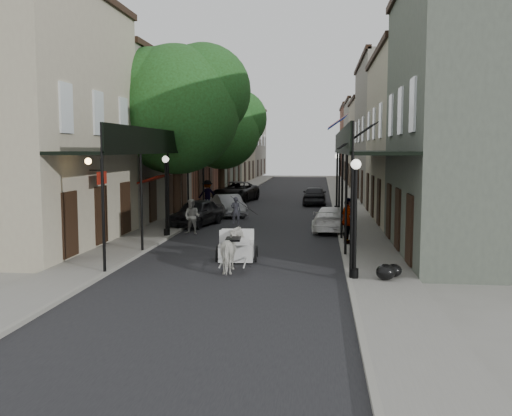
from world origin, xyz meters
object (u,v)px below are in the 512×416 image
(horse, at_px, (233,250))
(car_left_mid, at_px, (229,205))
(lamppost_left, at_px, (166,194))
(lamppost_right_far, at_px, (337,181))
(car_left_near, at_px, (197,213))
(car_right_far, at_px, (314,195))
(pedestrian_sidewalk_left, at_px, (207,194))
(car_right_near, at_px, (331,219))
(tree_near, at_px, (184,105))
(pedestrian_walking, at_px, (192,217))
(car_left_far, at_px, (236,192))
(carriage, at_px, (237,234))
(lamppost_right_near, at_px, (355,217))
(tree_far, at_px, (227,127))
(pedestrian_sidewalk_right, at_px, (348,221))

(horse, distance_m, car_left_mid, 16.24)
(lamppost_left, distance_m, car_left_mid, 9.24)
(lamppost_right_far, distance_m, car_left_mid, 7.47)
(car_left_near, relative_size, car_right_far, 1.00)
(car_right_far, bearing_deg, pedestrian_sidewalk_left, 33.30)
(horse, relative_size, car_left_mid, 0.43)
(pedestrian_sidewalk_left, xyz_separation_m, car_right_near, (8.16, -9.00, -0.46))
(car_left_mid, bearing_deg, car_left_near, -124.65)
(tree_near, bearing_deg, pedestrian_walking, -70.52)
(car_left_near, xyz_separation_m, car_left_far, (0.00, 14.37, 0.07))
(tree_near, bearing_deg, lamppost_right_far, 43.31)
(carriage, xyz_separation_m, pedestrian_sidewalk_left, (-4.48, 16.72, 0.14))
(lamppost_left, distance_m, car_left_far, 18.71)
(pedestrian_walking, xyz_separation_m, car_left_far, (-0.43, 17.39, -0.07))
(lamppost_right_near, bearing_deg, tree_near, 124.27)
(car_right_far, bearing_deg, car_left_near, 63.49)
(horse, distance_m, pedestrian_sidewalk_left, 19.57)
(lamppost_right_near, xyz_separation_m, horse, (-3.98, 1.00, -1.32))
(pedestrian_walking, xyz_separation_m, pedestrian_sidewalk_left, (-1.38, 10.72, 0.23))
(lamppost_right_near, xyz_separation_m, car_right_far, (-1.50, 24.69, -1.33))
(car_right_far, bearing_deg, tree_near, 61.55)
(tree_far, height_order, lamppost_right_far, tree_far)
(lamppost_right_far, relative_size, carriage, 1.52)
(lamppost_right_far, distance_m, car_right_far, 5.10)
(lamppost_left, relative_size, carriage, 1.52)
(lamppost_right_far, height_order, car_left_near, lamppost_right_far)
(tree_near, distance_m, pedestrian_sidewalk_left, 9.51)
(car_left_mid, relative_size, car_right_near, 0.92)
(tree_far, distance_m, car_left_near, 14.81)
(pedestrian_sidewalk_right, bearing_deg, lamppost_right_near, 162.80)
(lamppost_left, xyz_separation_m, car_right_near, (7.70, 3.00, -1.42))
(pedestrian_walking, distance_m, car_left_mid, 7.75)
(lamppost_right_far, xyz_separation_m, car_left_mid, (-6.70, -2.99, -1.39))
(lamppost_right_near, bearing_deg, pedestrian_sidewalk_right, 89.13)
(tree_far, relative_size, carriage, 3.52)
(pedestrian_sidewalk_left, relative_size, car_left_near, 0.46)
(tree_near, distance_m, lamppost_right_far, 12.24)
(lamppost_right_near, bearing_deg, horse, 165.90)
(pedestrian_sidewalk_right, xyz_separation_m, car_left_far, (-7.80, 20.10, -0.31))
(pedestrian_sidewalk_left, relative_size, car_left_mid, 0.49)
(tree_far, bearing_deg, carriage, -79.67)
(pedestrian_sidewalk_right, bearing_deg, lamppost_right_far, -15.90)
(lamppost_right_near, bearing_deg, car_left_mid, 111.50)
(lamppost_right_near, distance_m, pedestrian_sidewalk_left, 21.81)
(car_left_far, distance_m, car_right_near, 17.24)
(tree_far, relative_size, car_left_mid, 2.15)
(pedestrian_sidewalk_right, height_order, car_right_near, pedestrian_sidewalk_right)
(carriage, bearing_deg, pedestrian_sidewalk_left, 100.26)
(lamppost_right_far, height_order, car_left_mid, lamppost_right_far)
(lamppost_right_near, relative_size, car_right_far, 0.88)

